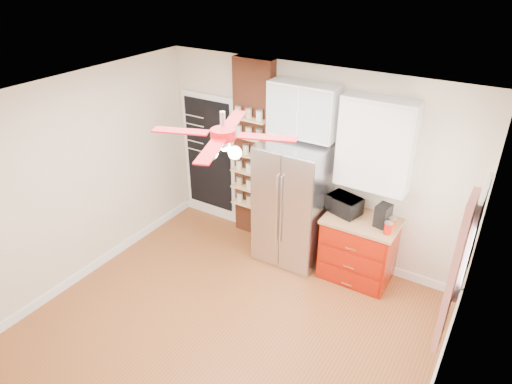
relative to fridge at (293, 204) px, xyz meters
The scene contains 21 objects.
floor 1.85m from the fridge, 88.24° to the right, with size 4.50×4.50×0.00m, color #964E26.
ceiling 2.45m from the fridge, 88.24° to the right, with size 4.50×4.50×0.00m, color white.
wall_back 0.60m from the fridge, 82.30° to the left, with size 4.50×0.02×2.70m, color beige.
wall_front 3.66m from the fridge, 89.21° to the right, with size 4.50×0.02×2.70m, color beige.
wall_left 2.78m from the fridge, 143.46° to the right, with size 0.02×4.00×2.70m, color beige.
wall_right 2.86m from the fridge, 35.33° to the right, with size 0.02×4.00×2.70m, color beige.
chalkboard 1.70m from the fridge, 168.59° to the left, with size 0.95×0.05×1.95m.
brick_pillar 0.97m from the fridge, 160.07° to the left, with size 0.60×0.16×2.70m, color brown.
fridge is the anchor object (origin of this frame).
upper_glass_cabinet 1.29m from the fridge, 90.00° to the left, with size 0.90×0.35×0.70m, color white.
red_cabinet 1.06m from the fridge, ahead, with size 0.94×0.64×0.90m.
upper_shelf_unit 1.41m from the fridge, 12.78° to the left, with size 0.90×0.30×1.15m, color white.
window 2.49m from the fridge, 17.75° to the right, with size 0.04×0.75×1.05m, color white.
curtain 2.63m from the fridge, 29.86° to the right, with size 0.06×0.40×1.55m, color red.
ceiling_fan 2.25m from the fridge, 88.24° to the right, with size 1.40×1.40×0.44m.
toaster_oven 0.72m from the fridge, ahead, with size 0.43×0.29×0.24m, color black.
coffee_maker 1.24m from the fridge, ahead, with size 0.15×0.20×0.29m, color black.
canister_left 1.35m from the fridge, ahead, with size 0.09×0.09×0.15m, color red.
canister_right 1.34m from the fridge, ahead, with size 0.10×0.10×0.13m, color red.
pantry_jar_oats 1.03m from the fridge, behind, with size 0.09×0.09×0.13m, color beige.
pantry_jar_beans 0.86m from the fridge, 164.22° to the left, with size 0.08×0.08×0.12m, color brown.
Camera 1 is at (2.36, -3.26, 3.97)m, focal length 32.00 mm.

